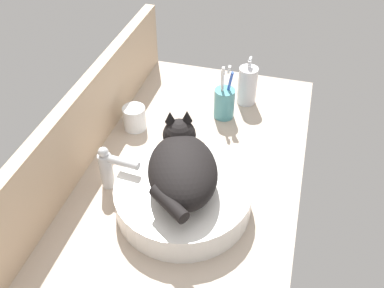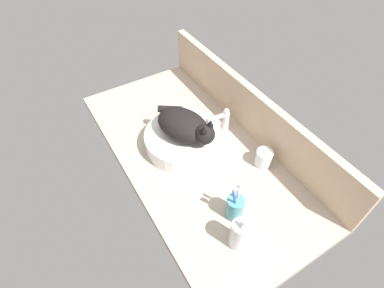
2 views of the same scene
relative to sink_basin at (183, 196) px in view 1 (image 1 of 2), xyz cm
name	(u,v)px [view 1 (image 1 of 2)]	position (x,y,z in cm)	size (l,w,h in cm)	color
ground_plane	(181,193)	(5.91, 2.48, -5.78)	(128.06, 63.85, 4.00)	#B2A08E
backsplash_panel	(74,138)	(5.91, 32.60, 7.70)	(128.06, 3.60, 22.97)	#CCAD8C
sink_basin	(183,196)	(0.00, 0.00, 0.00)	(35.10, 35.10, 7.57)	white
cat	(182,166)	(1.25, 0.55, 9.54)	(31.30, 24.65, 14.00)	black
faucet	(109,167)	(1.90, 20.92, 3.52)	(3.80, 11.86, 13.60)	silver
soap_dispenser	(247,85)	(51.42, -7.63, 2.96)	(6.40, 6.40, 16.59)	silver
toothbrush_cup	(224,102)	(41.46, -1.86, 1.64)	(6.65, 6.65, 18.72)	teal
water_glass	(135,119)	(27.85, 24.18, -0.35)	(7.20, 7.20, 7.70)	white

